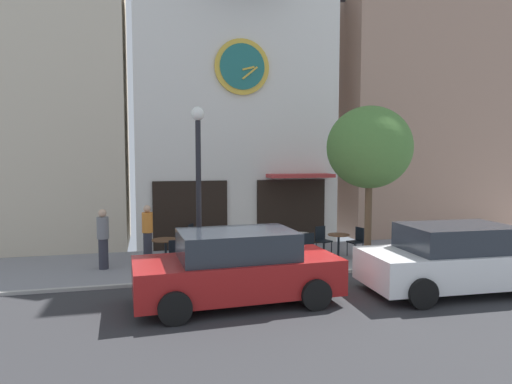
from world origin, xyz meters
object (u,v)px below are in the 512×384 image
at_px(cafe_table_near_door, 261,238).
at_px(parked_car_red, 237,267).
at_px(pedestrian_grey, 103,238).
at_px(cafe_table_rightmost, 339,242).
at_px(cafe_chair_by_entrance, 175,253).
at_px(cafe_chair_left_end, 239,238).
at_px(pedestrian_orange, 148,232).
at_px(cafe_chair_corner, 357,239).
at_px(parked_car_white, 456,259).
at_px(cafe_chair_near_lamp, 307,245).
at_px(cafe_table_center_left, 214,238).
at_px(street_lamp, 199,190).
at_px(cafe_table_near_curb, 166,246).
at_px(cafe_chair_curbside, 322,238).
at_px(cafe_chair_mid_row, 194,235).
at_px(cafe_table_leftmost, 299,240).
at_px(street_tree, 370,148).

relative_size(cafe_table_near_door, parked_car_red, 0.17).
height_order(cafe_table_near_door, pedestrian_grey, pedestrian_grey).
xyz_separation_m(cafe_table_rightmost, cafe_chair_by_entrance, (-4.88, -0.36, 0.00)).
xyz_separation_m(cafe_table_rightmost, parked_car_red, (-3.74, -3.17, 0.24)).
relative_size(cafe_table_rightmost, cafe_chair_left_end, 0.86).
bearing_deg(pedestrian_grey, pedestrian_orange, 32.08).
height_order(cafe_chair_corner, parked_car_white, parked_car_white).
relative_size(cafe_chair_near_lamp, pedestrian_orange, 0.54).
bearing_deg(cafe_chair_by_entrance, cafe_table_center_left, 56.77).
relative_size(cafe_chair_left_end, pedestrian_grey, 0.54).
bearing_deg(cafe_chair_near_lamp, street_lamp, -172.88).
xyz_separation_m(cafe_table_near_curb, cafe_chair_curbside, (4.88, 0.35, -0.04)).
xyz_separation_m(cafe_chair_by_entrance, cafe_chair_mid_row, (0.75, 2.57, 0.00)).
distance_m(cafe_table_center_left, cafe_table_near_door, 1.50).
bearing_deg(cafe_chair_by_entrance, pedestrian_grey, 155.97).
height_order(cafe_table_leftmost, cafe_chair_by_entrance, cafe_chair_by_entrance).
distance_m(cafe_table_leftmost, parked_car_white, 4.88).
bearing_deg(cafe_chair_curbside, cafe_table_center_left, 163.55).
bearing_deg(cafe_chair_by_entrance, cafe_chair_left_end, 40.23).
height_order(cafe_table_leftmost, parked_car_red, parked_car_red).
xyz_separation_m(cafe_chair_mid_row, parked_car_red, (0.39, -5.39, 0.23)).
bearing_deg(cafe_table_near_curb, cafe_chair_curbside, 4.12).
xyz_separation_m(cafe_chair_near_lamp, cafe_chair_mid_row, (-3.04, 2.40, 0.00)).
bearing_deg(pedestrian_grey, cafe_chair_by_entrance, -24.03).
xyz_separation_m(cafe_table_leftmost, pedestrian_grey, (-5.76, -0.19, 0.35)).
bearing_deg(cafe_table_rightmost, cafe_chair_curbside, 106.49).
bearing_deg(cafe_table_center_left, pedestrian_orange, -167.03).
bearing_deg(cafe_table_rightmost, street_tree, -56.94).
distance_m(cafe_chair_near_lamp, cafe_chair_by_entrance, 3.80).
bearing_deg(parked_car_white, cafe_chair_curbside, 109.53).
bearing_deg(cafe_table_center_left, cafe_table_rightmost, -26.12).
xyz_separation_m(cafe_chair_near_lamp, parked_car_white, (2.40, -3.40, 0.23)).
bearing_deg(cafe_table_leftmost, cafe_chair_corner, -11.47).
xyz_separation_m(cafe_table_center_left, pedestrian_grey, (-3.27, -1.23, 0.34)).
bearing_deg(pedestrian_orange, street_lamp, -53.73).
bearing_deg(cafe_table_near_door, cafe_table_leftmost, -28.66).
relative_size(cafe_table_near_curb, cafe_chair_by_entrance, 0.86).
relative_size(cafe_chair_by_entrance, cafe_chair_mid_row, 1.00).
distance_m(cafe_table_near_door, pedestrian_orange, 3.52).
relative_size(cafe_table_rightmost, pedestrian_grey, 0.46).
bearing_deg(cafe_table_center_left, parked_car_white, -47.69).
bearing_deg(cafe_table_rightmost, cafe_chair_left_end, 152.98).
bearing_deg(cafe_chair_corner, street_lamp, -169.88).
bearing_deg(cafe_chair_left_end, cafe_chair_curbside, -14.61).
xyz_separation_m(cafe_table_leftmost, cafe_chair_corner, (1.80, -0.36, 0.02)).
height_order(parked_car_red, parked_car_white, same).
xyz_separation_m(cafe_chair_mid_row, parked_car_white, (5.44, -5.80, 0.23)).
bearing_deg(cafe_table_leftmost, cafe_chair_mid_row, 153.80).
height_order(cafe_table_near_curb, pedestrian_grey, pedestrian_grey).
bearing_deg(cafe_chair_by_entrance, cafe_chair_curbside, 13.38).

